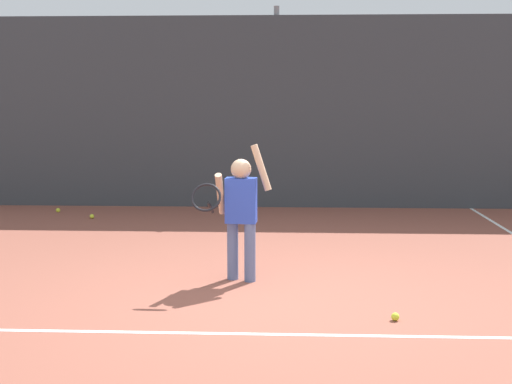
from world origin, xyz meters
name	(u,v)px	position (x,y,z in m)	size (l,w,h in m)	color
ground_plane	(266,303)	(0.00, 0.00, 0.00)	(20.00, 20.00, 0.00)	brown
court_line_baseline	(263,334)	(0.00, -0.80, 0.00)	(9.00, 0.05, 0.00)	white
back_fence_windscreen	(276,113)	(0.00, 5.26, 1.54)	(13.91, 0.08, 3.08)	#383D42
fence_post_1	(276,108)	(0.00, 5.32, 1.62)	(0.09, 0.09, 3.23)	slate
tennis_player	(240,208)	(-0.28, 0.72, 0.73)	(0.75, 0.57, 1.35)	slate
tennis_ball_2	(92,216)	(-2.72, 4.05, 0.03)	(0.07, 0.07, 0.07)	#CCE033
tennis_ball_4	(395,317)	(1.06, -0.44, 0.03)	(0.07, 0.07, 0.07)	#CCE033
tennis_ball_5	(58,210)	(-3.41, 4.57, 0.03)	(0.07, 0.07, 0.07)	#CCE033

